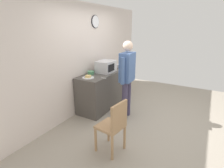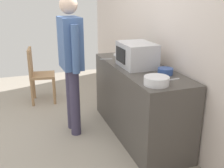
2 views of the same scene
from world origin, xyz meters
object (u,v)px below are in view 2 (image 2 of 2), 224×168
at_px(salad_bowl, 157,81).
at_px(cereal_bowl, 165,71).
at_px(person_standing, 71,56).
at_px(wooden_chair, 38,73).
at_px(sandwich_plate, 123,54).
at_px(spoon_utensil, 106,59).
at_px(fork_utensil, 173,80).
at_px(mixing_bowl, 139,56).
at_px(microwave, 137,55).

distance_m(salad_bowl, cereal_bowl, 0.40).
height_order(salad_bowl, person_standing, person_standing).
bearing_deg(cereal_bowl, salad_bowl, -42.31).
bearing_deg(wooden_chair, salad_bowl, 23.74).
xyz_separation_m(sandwich_plate, spoon_utensil, (0.17, -0.31, -0.02)).
height_order(cereal_bowl, fork_utensil, cereal_bowl).
height_order(cereal_bowl, person_standing, person_standing).
relative_size(cereal_bowl, mixing_bowl, 1.06).
distance_m(sandwich_plate, fork_utensil, 1.29).
bearing_deg(person_standing, mixing_bowl, 92.52).
relative_size(salad_bowl, person_standing, 0.14).
distance_m(person_standing, wooden_chair, 1.39).
relative_size(cereal_bowl, wooden_chair, 0.19).
height_order(mixing_bowl, spoon_utensil, mixing_bowl).
bearing_deg(fork_utensil, spoon_utensil, -161.58).
height_order(microwave, mixing_bowl, microwave).
xyz_separation_m(cereal_bowl, spoon_utensil, (-0.92, -0.41, -0.03)).
relative_size(salad_bowl, mixing_bowl, 1.56).
height_order(sandwich_plate, mixing_bowl, mixing_bowl).
bearing_deg(person_standing, spoon_utensil, 107.71).
bearing_deg(person_standing, fork_utensil, 42.99).
xyz_separation_m(fork_utensil, wooden_chair, (-2.20, -1.24, -0.41)).
relative_size(sandwich_plate, wooden_chair, 0.29).
xyz_separation_m(mixing_bowl, wooden_chair, (-1.19, -1.32, -0.45)).
relative_size(microwave, fork_utensil, 2.94).
height_order(salad_bowl, cereal_bowl, salad_bowl).
bearing_deg(mixing_bowl, cereal_bowl, -3.06).
xyz_separation_m(cereal_bowl, mixing_bowl, (-0.79, 0.04, 0.01)).
relative_size(sandwich_plate, salad_bowl, 1.05).
xyz_separation_m(fork_utensil, person_standing, (-0.96, -0.89, 0.11)).
xyz_separation_m(microwave, spoon_utensil, (-0.50, -0.23, -0.15)).
bearing_deg(spoon_utensil, fork_utensil, 18.42).
height_order(sandwich_plate, fork_utensil, sandwich_plate).
xyz_separation_m(salad_bowl, fork_utensil, (-0.09, 0.24, -0.04)).
bearing_deg(cereal_bowl, spoon_utensil, -156.12).
relative_size(sandwich_plate, cereal_bowl, 1.54).
relative_size(fork_utensil, spoon_utensil, 1.00).
xyz_separation_m(sandwich_plate, salad_bowl, (1.38, -0.18, 0.02)).
relative_size(cereal_bowl, fork_utensil, 1.02).
bearing_deg(cereal_bowl, mixing_bowl, 176.94).
relative_size(fork_utensil, wooden_chair, 0.18).
height_order(spoon_utensil, wooden_chair, wooden_chair).
xyz_separation_m(person_standing, wooden_chair, (-1.24, -0.35, -0.52)).
relative_size(fork_utensil, person_standing, 0.10).
distance_m(salad_bowl, spoon_utensil, 1.22).
height_order(sandwich_plate, spoon_utensil, sandwich_plate).
bearing_deg(spoon_utensil, wooden_chair, -140.87).
height_order(fork_utensil, spoon_utensil, same).
relative_size(salad_bowl, spoon_utensil, 1.50).
distance_m(microwave, spoon_utensil, 0.57).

